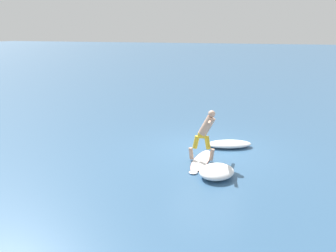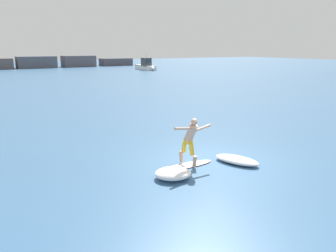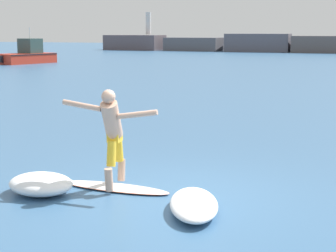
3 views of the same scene
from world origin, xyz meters
name	(u,v)px [view 2 (image 2 of 3)]	position (x,y,z in m)	size (l,w,h in m)	color
ground_plane	(212,160)	(0.00, 0.00, 0.00)	(200.00, 200.00, 0.00)	#386189
surfboard	(187,165)	(-1.13, -0.01, 0.03)	(2.13, 0.54, 0.19)	white
surfer	(190,137)	(-1.08, -0.13, 1.05)	(1.60, 0.86, 1.67)	tan
fishing_boat_near_jetty	(146,66)	(20.78, 45.14, 0.72)	(2.16, 7.48, 3.08)	white
wave_foam_at_tail	(173,173)	(-2.12, -0.70, 0.16)	(1.41, 1.30, 0.33)	white
wave_foam_at_nose	(237,160)	(0.54, -0.69, 0.12)	(1.24, 1.77, 0.25)	white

